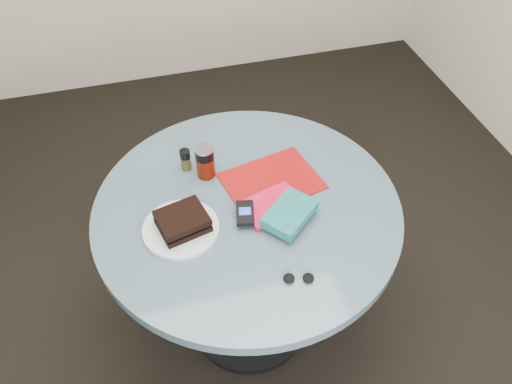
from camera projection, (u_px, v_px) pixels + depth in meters
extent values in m
plane|color=black|center=(249.00, 321.00, 2.16)|extent=(4.00, 4.00, 0.00)
cylinder|color=black|center=(249.00, 319.00, 2.15)|extent=(0.48, 0.48, 0.03)
cylinder|color=black|center=(248.00, 272.00, 1.89)|extent=(0.11, 0.11, 0.68)
cylinder|color=#415A6B|center=(247.00, 209.00, 1.63)|extent=(1.00, 1.00, 0.04)
cylinder|color=silver|center=(181.00, 229.00, 1.54)|extent=(0.31, 0.31, 0.02)
cube|color=black|center=(183.00, 224.00, 1.53)|extent=(0.17, 0.15, 0.02)
cube|color=#332613|center=(183.00, 221.00, 1.51)|extent=(0.15, 0.13, 0.01)
cube|color=black|center=(182.00, 218.00, 1.50)|extent=(0.17, 0.15, 0.02)
cylinder|color=#621204|center=(206.00, 166.00, 1.68)|extent=(0.07, 0.07, 0.08)
cylinder|color=black|center=(204.00, 154.00, 1.64)|extent=(0.08, 0.08, 0.03)
cylinder|color=silver|center=(204.00, 149.00, 1.63)|extent=(0.08, 0.08, 0.01)
cylinder|color=#3E341A|center=(186.00, 163.00, 1.72)|extent=(0.04, 0.04, 0.05)
cylinder|color=black|center=(185.00, 154.00, 1.69)|extent=(0.04, 0.04, 0.03)
cube|color=maroon|center=(272.00, 181.00, 1.69)|extent=(0.35, 0.29, 0.01)
cube|color=red|center=(272.00, 205.00, 1.60)|extent=(0.22, 0.17, 0.02)
cube|color=#16646B|center=(290.00, 214.00, 1.54)|extent=(0.20, 0.20, 0.03)
cube|color=black|center=(245.00, 213.00, 1.55)|extent=(0.07, 0.11, 0.02)
cube|color=blue|center=(245.00, 211.00, 1.55)|extent=(0.04, 0.04, 0.00)
ellipsoid|color=black|center=(289.00, 278.00, 1.41)|extent=(0.04, 0.04, 0.02)
ellipsoid|color=black|center=(308.00, 278.00, 1.41)|extent=(0.04, 0.04, 0.02)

